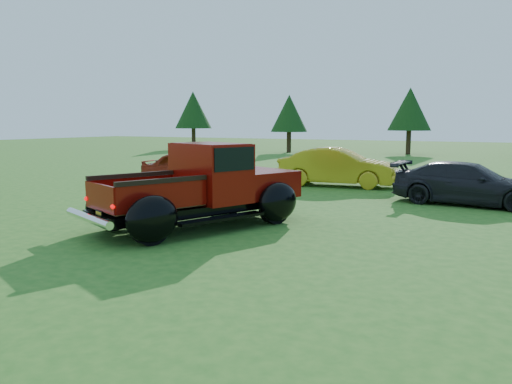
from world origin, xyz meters
name	(u,v)px	position (x,y,z in m)	size (l,w,h in m)	color
ground	(237,251)	(0.00, 0.00, 0.00)	(120.00, 120.00, 0.00)	#265E1A
tree_far_west	(193,110)	(-22.00, 30.00, 3.52)	(3.33, 3.33, 5.20)	#332114
tree_west	(289,114)	(-12.00, 29.00, 3.11)	(2.94, 2.94, 4.60)	#332114
tree_mid_left	(410,109)	(-3.00, 31.00, 3.38)	(3.20, 3.20, 5.00)	#332114
pickup_truck	(211,186)	(-1.79, 1.87, 0.91)	(3.91, 5.48, 1.91)	black
show_car_red	(191,169)	(-6.50, 7.73, 0.65)	(1.54, 3.82, 1.30)	maroon
show_car_yellow	(338,167)	(-1.50, 10.17, 0.72)	(1.53, 4.39, 1.45)	#B99A18
show_car_grey	(468,184)	(3.27, 7.85, 0.62)	(1.73, 4.26, 1.24)	black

